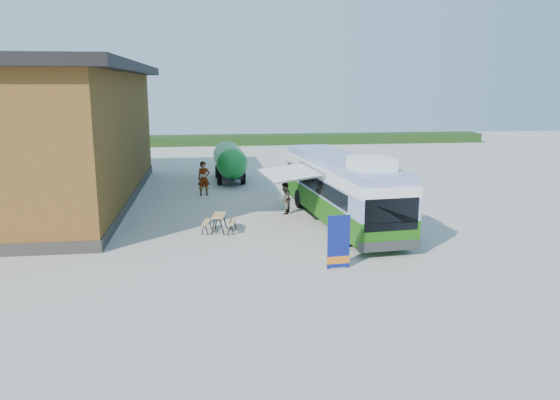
{
  "coord_description": "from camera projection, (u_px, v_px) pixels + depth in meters",
  "views": [
    {
      "loc": [
        -2.27,
        -20.91,
        6.39
      ],
      "look_at": [
        0.79,
        2.31,
        1.4
      ],
      "focal_mm": 35.0,
      "sensor_mm": 36.0,
      "label": 1
    }
  ],
  "objects": [
    {
      "name": "picnic_table",
      "position": [
        219.0,
        219.0,
        23.91
      ],
      "size": [
        1.55,
        1.42,
        0.79
      ],
      "rotation": [
        0.0,
        0.0,
        -0.16
      ],
      "color": "tan",
      "rests_on": "ground"
    },
    {
      "name": "ground",
      "position": [
        268.0,
        246.0,
        21.9
      ],
      "size": [
        100.0,
        100.0,
        0.0
      ],
      "primitive_type": "plane",
      "color": "#BCB7AD",
      "rests_on": "ground"
    },
    {
      "name": "person_a",
      "position": [
        204.0,
        178.0,
        31.78
      ],
      "size": [
        0.83,
        0.66,
        2.0
      ],
      "primitive_type": "imported",
      "rotation": [
        0.0,
        0.0,
        0.28
      ],
      "color": "#999999",
      "rests_on": "ground"
    },
    {
      "name": "banner",
      "position": [
        338.0,
        247.0,
        19.14
      ],
      "size": [
        0.84,
        0.24,
        1.93
      ],
      "rotation": [
        0.0,
        0.0,
        0.1
      ],
      "color": "navy",
      "rests_on": "ground"
    },
    {
      "name": "hedge",
      "position": [
        303.0,
        139.0,
        59.66
      ],
      "size": [
        40.0,
        3.0,
        1.0
      ],
      "primitive_type": "cube",
      "color": "#264419",
      "rests_on": "ground"
    },
    {
      "name": "slurry_tanker",
      "position": [
        230.0,
        160.0,
        36.43
      ],
      "size": [
        2.1,
        6.69,
        2.47
      ],
      "rotation": [
        0.0,
        0.0,
        0.03
      ],
      "color": "#167B2C",
      "rests_on": "ground"
    },
    {
      "name": "person_b",
      "position": [
        285.0,
        198.0,
        27.27
      ],
      "size": [
        0.84,
        0.94,
        1.59
      ],
      "primitive_type": "imported",
      "rotation": [
        0.0,
        0.0,
        -1.94
      ],
      "color": "#999999",
      "rests_on": "ground"
    },
    {
      "name": "bus",
      "position": [
        341.0,
        187.0,
        25.45
      ],
      "size": [
        3.54,
        11.69,
        3.54
      ],
      "rotation": [
        0.0,
        0.0,
        0.1
      ],
      "color": "#256811",
      "rests_on": "ground"
    },
    {
      "name": "barn",
      "position": [
        55.0,
        137.0,
        29.5
      ],
      "size": [
        9.6,
        21.2,
        7.5
      ],
      "color": "brown",
      "rests_on": "ground"
    },
    {
      "name": "awning",
      "position": [
        293.0,
        168.0,
        25.2
      ],
      "size": [
        2.67,
        3.91,
        0.49
      ],
      "rotation": [
        0.0,
        0.0,
        0.1
      ],
      "color": "white",
      "rests_on": "ground"
    }
  ]
}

